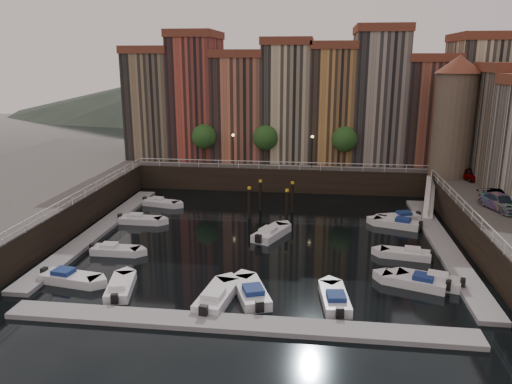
# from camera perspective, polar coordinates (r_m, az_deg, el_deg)

# --- Properties ---
(ground) EXTENTS (200.00, 200.00, 0.00)m
(ground) POSITION_cam_1_polar(r_m,az_deg,el_deg) (47.91, 1.04, -4.95)
(ground) COLOR black
(ground) RESTS_ON ground
(quay_far) EXTENTS (80.00, 20.00, 3.00)m
(quay_far) POSITION_cam_1_polar(r_m,az_deg,el_deg) (72.49, 3.30, 3.12)
(quay_far) COLOR black
(quay_far) RESTS_ON ground
(dock_left) EXTENTS (2.00, 28.00, 0.35)m
(dock_left) POSITION_cam_1_polar(r_m,az_deg,el_deg) (51.20, -17.47, -4.14)
(dock_left) COLOR gray
(dock_left) RESTS_ON ground
(dock_right) EXTENTS (2.00, 28.00, 0.35)m
(dock_right) POSITION_cam_1_polar(r_m,az_deg,el_deg) (48.03, 20.59, -5.68)
(dock_right) COLOR gray
(dock_right) RESTS_ON ground
(dock_near) EXTENTS (30.00, 2.00, 0.35)m
(dock_near) POSITION_cam_1_polar(r_m,az_deg,el_deg) (32.49, -2.35, -14.82)
(dock_near) COLOR gray
(dock_near) RESTS_ON ground
(mountains) EXTENTS (145.00, 100.00, 18.00)m
(mountains) POSITION_cam_1_polar(r_m,az_deg,el_deg) (155.06, 6.25, 11.74)
(mountains) COLOR #2D382D
(mountains) RESTS_ON ground
(far_terrace) EXTENTS (48.70, 10.30, 17.50)m
(far_terrace) POSITION_cam_1_polar(r_m,az_deg,el_deg) (68.52, 6.07, 10.37)
(far_terrace) COLOR #7F6C50
(far_terrace) RESTS_ON quay_far
(corner_tower) EXTENTS (5.20, 5.20, 13.80)m
(corner_tower) POSITION_cam_1_polar(r_m,az_deg,el_deg) (61.50, 21.73, 8.19)
(corner_tower) COLOR #6B5B4C
(corner_tower) RESTS_ON quay_right
(promenade_trees) EXTENTS (21.20, 3.20, 5.20)m
(promenade_trees) POSITION_cam_1_polar(r_m,az_deg,el_deg) (64.04, 1.67, 6.20)
(promenade_trees) COLOR black
(promenade_trees) RESTS_ON quay_far
(street_lamps) EXTENTS (10.36, 0.36, 4.18)m
(street_lamps) POSITION_cam_1_polar(r_m,az_deg,el_deg) (63.14, 1.87, 5.44)
(street_lamps) COLOR black
(street_lamps) RESTS_ON quay_far
(railings) EXTENTS (36.08, 34.04, 0.52)m
(railings) POSITION_cam_1_polar(r_m,az_deg,el_deg) (51.46, 1.65, 0.86)
(railings) COLOR white
(railings) RESTS_ON ground
(gangway) EXTENTS (2.78, 8.32, 3.73)m
(gangway) POSITION_cam_1_polar(r_m,az_deg,el_deg) (57.96, 19.24, -0.29)
(gangway) COLOR white
(gangway) RESTS_ON ground
(mooring_pilings) EXTENTS (4.70, 3.99, 3.78)m
(mooring_pilings) POSITION_cam_1_polar(r_m,az_deg,el_deg) (53.34, 1.86, -1.02)
(mooring_pilings) COLOR black
(mooring_pilings) RESTS_ON ground
(boat_left_0) EXTENTS (4.91, 2.45, 1.10)m
(boat_left_0) POSITION_cam_1_polar(r_m,az_deg,el_deg) (40.57, -20.53, -9.19)
(boat_left_0) COLOR silver
(boat_left_0) RESTS_ON ground
(boat_left_1) EXTENTS (4.35, 1.60, 1.00)m
(boat_left_1) POSITION_cam_1_polar(r_m,az_deg,el_deg) (45.06, -15.87, -6.41)
(boat_left_1) COLOR silver
(boat_left_1) RESTS_ON ground
(boat_left_3) EXTENTS (4.56, 1.73, 1.04)m
(boat_left_3) POSITION_cam_1_polar(r_m,az_deg,el_deg) (52.66, -13.15, -3.10)
(boat_left_3) COLOR silver
(boat_left_3) RESTS_ON ground
(boat_left_4) EXTENTS (4.50, 2.43, 1.01)m
(boat_left_4) POSITION_cam_1_polar(r_m,az_deg,el_deg) (58.36, -10.88, -1.21)
(boat_left_4) COLOR silver
(boat_left_4) RESTS_ON ground
(boat_right_0) EXTENTS (4.90, 3.14, 1.10)m
(boat_right_0) POSITION_cam_1_polar(r_m,az_deg,el_deg) (39.31, 17.83, -9.72)
(boat_right_0) COLOR silver
(boat_right_0) RESTS_ON ground
(boat_right_1) EXTENTS (4.92, 2.98, 1.10)m
(boat_right_1) POSITION_cam_1_polar(r_m,az_deg,el_deg) (39.85, 19.28, -9.51)
(boat_right_1) COLOR silver
(boat_right_1) RESTS_ON ground
(boat_right_2) EXTENTS (4.46, 2.22, 1.00)m
(boat_right_2) POSITION_cam_1_polar(r_m,az_deg,el_deg) (44.45, 16.85, -6.78)
(boat_right_2) COLOR silver
(boat_right_2) RESTS_ON ground
(boat_right_3) EXTENTS (4.81, 3.07, 1.08)m
(boat_right_3) POSITION_cam_1_polar(r_m,az_deg,el_deg) (52.07, 15.91, -3.48)
(boat_right_3) COLOR silver
(boat_right_3) RESTS_ON ground
(boat_right_4) EXTENTS (4.56, 2.85, 1.03)m
(boat_right_4) POSITION_cam_1_polar(r_m,az_deg,el_deg) (54.17, 16.11, -2.80)
(boat_right_4) COLOR silver
(boat_right_4) RESTS_ON ground
(boat_near_0) EXTENTS (2.54, 4.71, 1.05)m
(boat_near_0) POSITION_cam_1_polar(r_m,az_deg,el_deg) (37.94, -15.24, -10.47)
(boat_near_0) COLOR silver
(boat_near_0) RESTS_ON ground
(boat_near_1) EXTENTS (2.53, 5.35, 1.20)m
(boat_near_1) POSITION_cam_1_polar(r_m,az_deg,el_deg) (35.26, -4.58, -11.90)
(boat_near_1) COLOR silver
(boat_near_1) RESTS_ON ground
(boat_near_2) EXTENTS (3.44, 5.23, 1.18)m
(boat_near_2) POSITION_cam_1_polar(r_m,az_deg,el_deg) (35.75, -0.51, -11.46)
(boat_near_2) COLOR silver
(boat_near_2) RESTS_ON ground
(boat_near_3) EXTENTS (2.25, 4.88, 1.10)m
(boat_near_3) POSITION_cam_1_polar(r_m,az_deg,el_deg) (35.40, 8.99, -11.99)
(boat_near_3) COLOR silver
(boat_near_3) RESTS_ON ground
(car_a) EXTENTS (2.82, 4.25, 1.34)m
(car_a) POSITION_cam_1_polar(r_m,az_deg,el_deg) (61.35, 23.14, 1.84)
(car_a) COLOR gray
(car_a) RESTS_ON quay_right
(car_b) EXTENTS (2.01, 4.35, 1.38)m
(car_b) POSITION_cam_1_polar(r_m,az_deg,el_deg) (51.78, 25.96, -0.70)
(car_b) COLOR gray
(car_b) RESTS_ON quay_right
(car_c) EXTENTS (3.40, 5.26, 1.42)m
(car_c) POSITION_cam_1_polar(r_m,az_deg,el_deg) (50.19, 26.15, -1.16)
(car_c) COLOR gray
(car_c) RESTS_ON quay_right
(boat_extra_242) EXTENTS (3.56, 5.10, 1.16)m
(boat_extra_242) POSITION_cam_1_polar(r_m,az_deg,el_deg) (47.27, 1.72, -4.74)
(boat_extra_242) COLOR silver
(boat_extra_242) RESTS_ON ground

